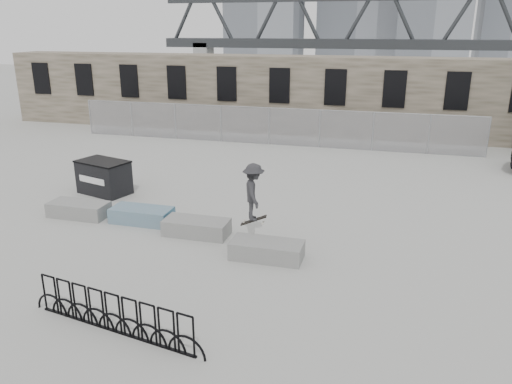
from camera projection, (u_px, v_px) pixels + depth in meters
ground at (175, 229)px, 15.86m from camera, size 120.00×120.00×0.00m
stone_wall at (284, 94)px, 30.02m from camera, size 36.00×2.58×4.50m
chainlink_fence at (269, 126)px, 26.98m from camera, size 22.06×0.06×2.02m
planter_far_left at (79, 209)px, 16.86m from camera, size 2.00×0.90×0.49m
planter_center_left at (142, 214)px, 16.35m from camera, size 2.00×0.90×0.49m
planter_center_right at (196, 227)px, 15.36m from camera, size 2.00×0.90×0.49m
planter_offset at (267, 249)px, 13.80m from camera, size 2.00×0.90×0.49m
dumpster at (104, 177)px, 19.10m from camera, size 2.22×1.70×1.29m
bike_rack at (113, 314)px, 10.39m from camera, size 4.42×0.87×0.90m
truss_bridge at (428, 43)px, 62.41m from camera, size 70.00×3.00×9.80m
skateboarder at (254, 192)px, 14.23m from camera, size 0.98×1.23×1.86m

